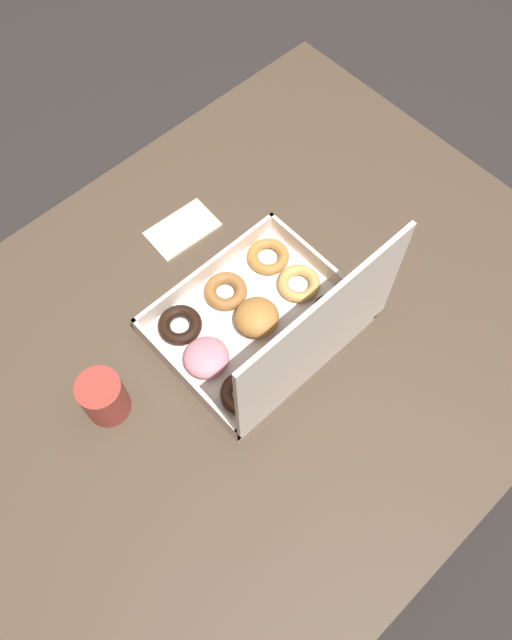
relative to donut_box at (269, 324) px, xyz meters
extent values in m
plane|color=#2D2826|center=(0.02, -0.02, -0.79)|extent=(8.00, 8.00, 0.00)
cube|color=#4C3D2D|center=(0.02, -0.02, -0.07)|extent=(1.27, 1.00, 0.03)
cylinder|color=#4C3D2D|center=(-0.57, -0.48, -0.44)|extent=(0.06, 0.06, 0.71)
cube|color=silver|center=(0.00, -0.03, -0.05)|extent=(0.35, 0.29, 0.01)
cube|color=silver|center=(0.00, -0.17, -0.02)|extent=(0.35, 0.01, 0.04)
cube|color=silver|center=(0.00, 0.11, -0.02)|extent=(0.35, 0.01, 0.04)
cube|color=silver|center=(-0.17, -0.03, -0.02)|extent=(0.01, 0.29, 0.04)
cube|color=silver|center=(0.17, -0.03, -0.02)|extent=(0.01, 0.29, 0.04)
cube|color=silver|center=(0.00, 0.11, 0.13)|extent=(0.35, 0.01, 0.26)
torus|color=#B77A38|center=(-0.12, -0.12, -0.04)|extent=(0.08, 0.08, 0.02)
torus|color=#9E6633|center=(0.00, -0.12, -0.04)|extent=(0.08, 0.08, 0.02)
torus|color=black|center=(0.11, -0.12, -0.04)|extent=(0.08, 0.08, 0.02)
torus|color=tan|center=(-0.12, -0.04, -0.04)|extent=(0.08, 0.08, 0.02)
ellipsoid|color=#B77A38|center=(0.00, -0.03, -0.02)|extent=(0.08, 0.08, 0.05)
ellipsoid|color=pink|center=(0.12, -0.04, -0.03)|extent=(0.08, 0.08, 0.04)
ellipsoid|color=black|center=(-0.12, 0.06, -0.03)|extent=(0.08, 0.08, 0.04)
torus|color=pink|center=(0.00, 0.06, -0.04)|extent=(0.08, 0.08, 0.02)
torus|color=#381E11|center=(0.11, 0.06, -0.04)|extent=(0.08, 0.08, 0.02)
cylinder|color=#A3382D|center=(0.30, -0.09, 0.00)|extent=(0.08, 0.08, 0.10)
cylinder|color=black|center=(0.30, -0.09, 0.04)|extent=(0.06, 0.06, 0.01)
cube|color=beige|center=(-0.04, -0.30, -0.05)|extent=(0.14, 0.09, 0.01)
camera|label=1|loc=(0.36, 0.35, 1.00)|focal=35.00mm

